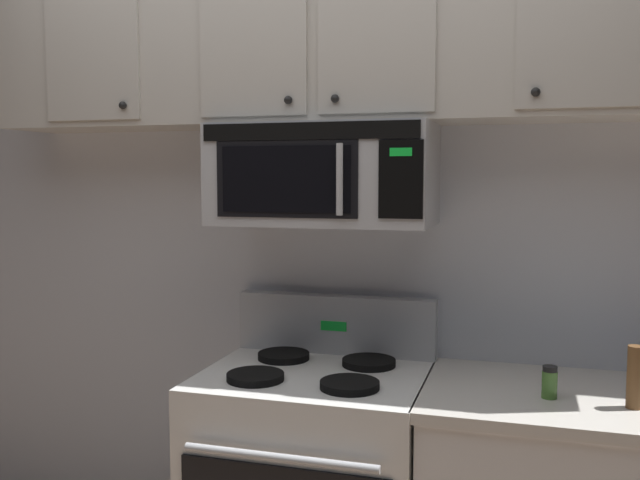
{
  "coord_description": "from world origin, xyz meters",
  "views": [
    {
      "loc": [
        0.69,
        -1.83,
        1.57
      ],
      "look_at": [
        0.0,
        0.49,
        1.35
      ],
      "focal_mm": 39.41,
      "sensor_mm": 36.0,
      "label": 1
    }
  ],
  "objects": [
    {
      "name": "back_wall",
      "position": [
        0.0,
        0.79,
        1.35
      ],
      "size": [
        5.2,
        0.1,
        2.7
      ],
      "primitive_type": "cube",
      "color": "silver",
      "rests_on": "ground_plane"
    },
    {
      "name": "over_range_microwave",
      "position": [
        -0.0,
        0.54,
        1.58
      ],
      "size": [
        0.76,
        0.43,
        0.35
      ],
      "color": "#B7BABF"
    },
    {
      "name": "upper_cabinets",
      "position": [
        -0.0,
        0.57,
        2.02
      ],
      "size": [
        2.5,
        0.36,
        0.55
      ],
      "color": "#BCB7AD"
    },
    {
      "name": "pepper_mill",
      "position": [
        1.0,
        0.33,
        0.99
      ],
      "size": [
        0.04,
        0.04,
        0.18
      ],
      "primitive_type": "cylinder",
      "color": "brown",
      "rests_on": "counter_segment"
    },
    {
      "name": "spice_jar",
      "position": [
        0.76,
        0.36,
        0.95
      ],
      "size": [
        0.05,
        0.05,
        0.1
      ],
      "color": "#4C7F33",
      "rests_on": "counter_segment"
    }
  ]
}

